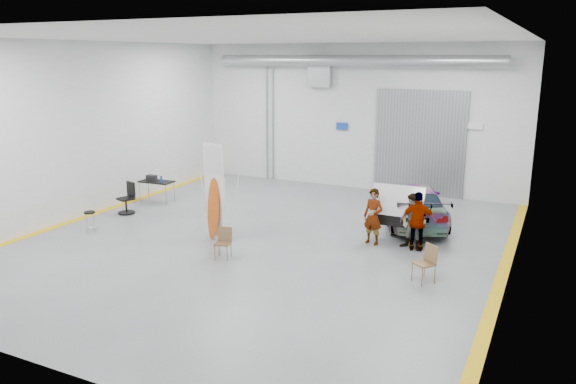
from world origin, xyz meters
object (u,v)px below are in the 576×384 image
at_px(sedan_car, 413,204).
at_px(folding_chair_near, 223,249).
at_px(person_b, 414,222).
at_px(shop_stool, 90,222).
at_px(surfboard_display, 216,199).
at_px(person_a, 373,216).
at_px(work_table, 155,181).
at_px(office_chair, 127,200).
at_px(folding_chair_far, 424,271).
at_px(person_c, 418,221).

bearing_deg(sedan_car, folding_chair_near, 33.79).
bearing_deg(person_b, shop_stool, -147.39).
height_order(sedan_car, surfboard_display, surfboard_display).
distance_m(person_b, folding_chair_near, 5.50).
height_order(person_b, folding_chair_near, person_b).
distance_m(person_a, work_table, 9.11).
relative_size(person_a, work_table, 1.27).
distance_m(person_a, office_chair, 8.94).
bearing_deg(folding_chair_far, folding_chair_near, -134.05).
bearing_deg(person_a, office_chair, -162.67).
distance_m(person_b, person_c, 0.13).
bearing_deg(folding_chair_near, person_b, 19.64).
bearing_deg(shop_stool, office_chair, 102.97).
bearing_deg(folding_chair_near, work_table, 129.82).
height_order(sedan_car, work_table, sedan_car).
distance_m(sedan_car, shop_stool, 10.54).
bearing_deg(person_c, office_chair, -7.55).
xyz_separation_m(person_c, folding_chair_near, (-4.68, -3.04, -0.60)).
bearing_deg(person_c, person_a, -11.09).
distance_m(folding_chair_near, work_table, 7.07).
height_order(person_b, work_table, person_b).
distance_m(person_b, work_table, 10.31).
distance_m(sedan_car, person_c, 2.75).
distance_m(sedan_car, person_b, 2.72).
height_order(person_b, surfboard_display, surfboard_display).
xyz_separation_m(person_c, folding_chair_far, (0.71, -2.27, -0.57)).
relative_size(surfboard_display, folding_chair_near, 3.63).
xyz_separation_m(surfboard_display, folding_chair_near, (1.09, -1.34, -1.00)).
bearing_deg(person_a, folding_chair_far, -34.70).
bearing_deg(sedan_car, shop_stool, 10.27).
height_order(person_b, person_c, person_c).
bearing_deg(office_chair, person_c, 20.83).
height_order(person_a, surfboard_display, surfboard_display).
height_order(person_a, office_chair, person_a).
height_order(folding_chair_near, folding_chair_far, folding_chair_far).
bearing_deg(work_table, folding_chair_far, -16.95).
xyz_separation_m(person_a, office_chair, (-8.91, -0.63, -0.36)).
xyz_separation_m(folding_chair_far, office_chair, (-10.95, 1.64, 0.19)).
bearing_deg(folding_chair_far, surfboard_display, -147.21).
relative_size(folding_chair_far, shop_stool, 1.36).
bearing_deg(office_chair, person_a, 21.36).
height_order(person_c, surfboard_display, surfboard_display).
height_order(sedan_car, folding_chair_near, sedan_car).
distance_m(folding_chair_near, shop_stool, 5.04).
bearing_deg(surfboard_display, folding_chair_far, 9.99).
xyz_separation_m(person_c, surfboard_display, (-5.77, -1.70, 0.40)).
bearing_deg(sedan_car, folding_chair_far, 85.11).
xyz_separation_m(person_a, shop_stool, (-8.37, -2.94, -0.50)).
bearing_deg(folding_chair_near, sedan_car, 41.38).
distance_m(sedan_car, work_table, 9.73).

